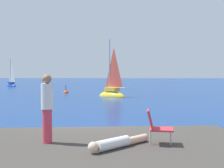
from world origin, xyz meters
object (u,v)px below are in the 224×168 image
at_px(person_sunbather, 117,143).
at_px(person_standing, 47,106).
at_px(beach_chair, 157,125).
at_px(sailboat_near, 112,93).
at_px(sailboat_far, 11,85).
at_px(marker_buoy, 66,93).

relative_size(person_sunbather, person_standing, 0.83).
distance_m(person_sunbather, person_standing, 1.86).
bearing_deg(beach_chair, sailboat_near, 100.21).
xyz_separation_m(sailboat_near, beach_chair, (1.57, -20.45, 0.81)).
bearing_deg(person_sunbather, sailboat_far, 67.51).
height_order(sailboat_near, marker_buoy, sailboat_near).
bearing_deg(marker_buoy, beach_chair, -75.30).
xyz_separation_m(sailboat_near, person_sunbather, (0.66, -20.84, 0.49)).
bearing_deg(beach_chair, person_standing, -175.65).
xyz_separation_m(sailboat_far, person_standing, (14.30, -37.75, 1.31)).
height_order(sailboat_near, sailboat_far, sailboat_near).
xyz_separation_m(sailboat_near, marker_buoy, (-4.91, 4.25, -0.30)).
bearing_deg(sailboat_far, sailboat_near, 172.60).
distance_m(sailboat_far, marker_buoy, 16.73).
relative_size(sailboat_near, marker_buoy, 5.02).
relative_size(person_sunbather, beach_chair, 1.68).
bearing_deg(beach_chair, sailboat_far, 119.85).
xyz_separation_m(sailboat_far, beach_chair, (16.86, -37.81, 0.89)).
bearing_deg(sailboat_far, person_sunbather, 153.89).
xyz_separation_m(sailboat_far, person_sunbather, (15.95, -38.20, 0.56)).
distance_m(beach_chair, marker_buoy, 25.56).
bearing_deg(person_standing, beach_chair, 156.66).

